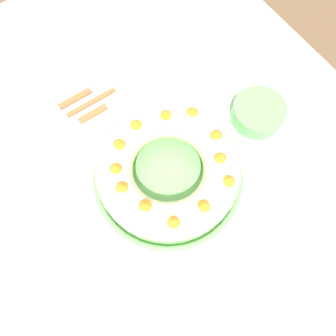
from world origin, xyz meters
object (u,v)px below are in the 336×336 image
at_px(serving_dish, 168,177).
at_px(serving_knife, 89,91).
at_px(fork, 106,95).
at_px(napkin, 224,291).
at_px(cake_knife, 105,107).
at_px(bundt_cake, 168,168).
at_px(side_bowl, 258,113).

bearing_deg(serving_dish, serving_knife, -173.99).
bearing_deg(fork, napkin, -4.31).
height_order(serving_knife, cake_knife, same).
distance_m(serving_dish, serving_knife, 0.30).
bearing_deg(serving_dish, bundt_cake, 40.63).
bearing_deg(side_bowl, fork, -134.16).
xyz_separation_m(fork, serving_knife, (-0.03, -0.03, 0.00)).
bearing_deg(napkin, fork, 175.73).
xyz_separation_m(fork, side_bowl, (0.26, 0.27, 0.02)).
distance_m(fork, side_bowl, 0.38).
height_order(fork, napkin, fork).
xyz_separation_m(serving_dish, side_bowl, (-0.01, 0.27, 0.01)).
height_order(bundt_cake, side_bowl, bundt_cake).
bearing_deg(fork, serving_dish, 0.75).
xyz_separation_m(side_bowl, napkin, (0.27, -0.31, -0.02)).
bearing_deg(side_bowl, bundt_cake, -88.00).
xyz_separation_m(serving_knife, cake_knife, (0.06, 0.01, 0.00)).
height_order(serving_dish, cake_knife, serving_dish).
height_order(serving_knife, napkin, serving_knife).
bearing_deg(cake_knife, side_bowl, 55.12).
xyz_separation_m(bundt_cake, fork, (-0.27, -0.00, -0.07)).
height_order(serving_dish, side_bowl, side_bowl).
distance_m(bundt_cake, side_bowl, 0.27).
bearing_deg(napkin, side_bowl, 131.09).
bearing_deg(serving_dish, fork, -179.21).
bearing_deg(serving_dish, side_bowl, 91.99).
relative_size(fork, serving_knife, 0.95).
bearing_deg(serving_knife, bundt_cake, 2.77).
bearing_deg(side_bowl, cake_knife, -128.73).
distance_m(serving_dish, fork, 0.27).
height_order(bundt_cake, cake_knife, bundt_cake).
bearing_deg(napkin, serving_knife, 178.83).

